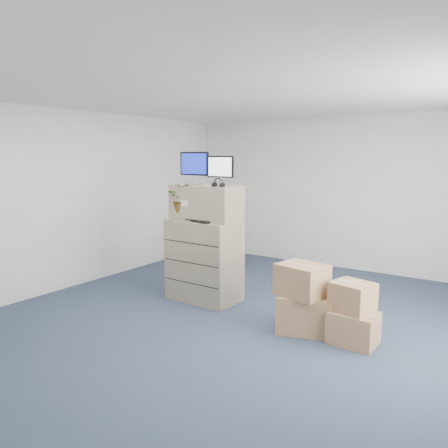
{
  "coord_description": "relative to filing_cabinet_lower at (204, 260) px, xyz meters",
  "views": [
    {
      "loc": [
        2.85,
        -4.39,
        2.08
      ],
      "look_at": [
        -0.39,
        0.4,
        1.18
      ],
      "focal_mm": 35.0,
      "sensor_mm": 36.0,
      "label": 1
    }
  ],
  "objects": [
    {
      "name": "ground",
      "position": [
        0.84,
        -0.56,
        -0.59
      ],
      "size": [
        7.0,
        7.0,
        0.0
      ],
      "primitive_type": "plane",
      "color": "#29314A",
      "rests_on": "ground"
    },
    {
      "name": "wall_back",
      "position": [
        0.84,
        2.95,
        0.81
      ],
      "size": [
        6.0,
        0.02,
        2.8
      ],
      "primitive_type": "cube",
      "color": "silver",
      "rests_on": "ground"
    },
    {
      "name": "filing_cabinet_lower",
      "position": [
        0.0,
        0.0,
        0.0
      ],
      "size": [
        1.02,
        0.64,
        1.17
      ],
      "primitive_type": "cube",
      "rotation": [
        0.0,
        0.0,
        -0.02
      ],
      "color": "gray",
      "rests_on": "ground"
    },
    {
      "name": "filing_cabinet_upper",
      "position": [
        0.0,
        0.06,
        0.84
      ],
      "size": [
        1.02,
        0.52,
        0.5
      ],
      "primitive_type": "cube",
      "rotation": [
        0.0,
        0.0,
        -0.02
      ],
      "color": "gray",
      "rests_on": "filing_cabinet_lower"
    },
    {
      "name": "monitor_left",
      "position": [
        -0.23,
        0.08,
        1.35
      ],
      "size": [
        0.48,
        0.2,
        0.47
      ],
      "rotation": [
        0.0,
        0.0,
        0.06
      ],
      "color": "#99999E",
      "rests_on": "filing_cabinet_upper"
    },
    {
      "name": "monitor_right",
      "position": [
        0.23,
        0.08,
        1.32
      ],
      "size": [
        0.42,
        0.16,
        0.41
      ],
      "rotation": [
        0.0,
        0.0,
        0.02
      ],
      "color": "#99999E",
      "rests_on": "filing_cabinet_upper"
    },
    {
      "name": "headphones",
      "position": [
        0.35,
        -0.14,
        1.13
      ],
      "size": [
        0.16,
        0.02,
        0.16
      ],
      "primitive_type": "torus",
      "rotation": [
        1.57,
        0.0,
        -0.02
      ],
      "color": "black",
      "rests_on": "filing_cabinet_upper"
    },
    {
      "name": "keyboard",
      "position": [
        0.03,
        -0.12,
        0.6
      ],
      "size": [
        0.51,
        0.31,
        0.02
      ],
      "primitive_type": "cube",
      "rotation": [
        0.0,
        0.0,
        -0.25
      ],
      "color": "black",
      "rests_on": "filing_cabinet_lower"
    },
    {
      "name": "mouse",
      "position": [
        0.35,
        -0.08,
        0.6
      ],
      "size": [
        0.1,
        0.07,
        0.03
      ],
      "primitive_type": "ellipsoid",
      "rotation": [
        0.0,
        0.0,
        -0.04
      ],
      "color": "silver",
      "rests_on": "filing_cabinet_lower"
    },
    {
      "name": "water_bottle",
      "position": [
        0.1,
        0.01,
        0.74
      ],
      "size": [
        0.09,
        0.09,
        0.3
      ],
      "primitive_type": "cylinder",
      "color": "gray",
      "rests_on": "filing_cabinet_lower"
    },
    {
      "name": "phone_dock",
      "position": [
        -0.03,
        0.07,
        0.63
      ],
      "size": [
        0.06,
        0.05,
        0.14
      ],
      "rotation": [
        0.0,
        0.0,
        -0.02
      ],
      "color": "silver",
      "rests_on": "filing_cabinet_lower"
    },
    {
      "name": "external_drive",
      "position": [
        0.39,
        0.09,
        0.62
      ],
      "size": [
        0.22,
        0.17,
        0.07
      ],
      "primitive_type": "cube",
      "rotation": [
        0.0,
        0.0,
        -0.02
      ],
      "color": "black",
      "rests_on": "filing_cabinet_lower"
    },
    {
      "name": "tissue_box",
      "position": [
        0.29,
        0.09,
        0.71
      ],
      "size": [
        0.31,
        0.2,
        0.11
      ],
      "primitive_type": "cube",
      "rotation": [
        0.0,
        0.0,
        0.2
      ],
      "color": "#46A3EE",
      "rests_on": "external_drive"
    },
    {
      "name": "potted_plant",
      "position": [
        -0.31,
        -0.08,
        0.83
      ],
      "size": [
        0.48,
        0.51,
        0.43
      ],
      "rotation": [
        0.0,
        0.0,
        -0.02
      ],
      "color": "#97B491",
      "rests_on": "filing_cabinet_lower"
    },
    {
      "name": "office_chair",
      "position": [
        -1.53,
        1.79,
        -0.24
      ],
      "size": [
        0.71,
        0.67,
        0.69
      ],
      "primitive_type": "imported",
      "rotation": [
        0.0,
        0.0,
        3.08
      ],
      "color": "#5D5E62",
      "rests_on": "ground"
    },
    {
      "name": "cardboard_boxes",
      "position": [
        1.9,
        -0.28,
        -0.22
      ],
      "size": [
        1.23,
        0.66,
        0.82
      ],
      "color": "#9A704A",
      "rests_on": "ground"
    }
  ]
}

